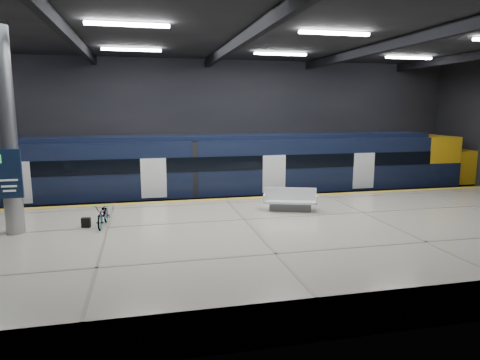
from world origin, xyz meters
name	(u,v)px	position (x,y,z in m)	size (l,w,h in m)	color
ground	(238,239)	(0.00, 0.00, 0.00)	(30.00, 30.00, 0.00)	black
room_shell	(238,97)	(0.00, 0.00, 5.72)	(30.10, 16.10, 8.05)	black
platform	(254,245)	(0.00, -2.50, 0.55)	(30.00, 11.00, 1.10)	beige
safety_strip	(225,199)	(0.00, 2.75, 1.11)	(30.00, 0.40, 0.01)	gold
rails	(216,207)	(0.00, 5.50, 0.08)	(30.00, 1.52, 0.16)	gray
train	(245,170)	(1.58, 5.50, 2.06)	(29.40, 2.84, 3.79)	black
bench	(290,203)	(2.19, -0.04, 1.44)	(2.37, 1.56, 0.97)	#595B60
bicycle	(103,215)	(-5.15, -0.82, 1.52)	(0.56, 1.61, 0.85)	#99999E
pannier_bag	(86,223)	(-5.75, -0.82, 1.28)	(0.30, 0.18, 0.35)	black
info_column	(7,134)	(-8.00, -1.03, 4.46)	(0.90, 0.78, 6.90)	#9EA0A5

